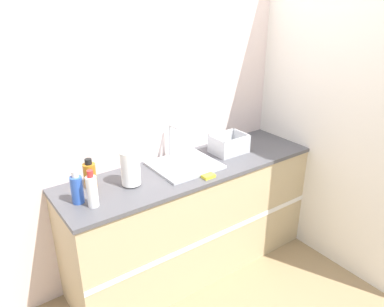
# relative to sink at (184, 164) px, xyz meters

# --- Properties ---
(ground_plane) EXTENTS (12.00, 12.00, 0.00)m
(ground_plane) POSITION_rel_sink_xyz_m (0.05, -0.33, -0.96)
(ground_plane) COLOR #937A56
(wall_back) EXTENTS (4.45, 0.06, 2.60)m
(wall_back) POSITION_rel_sink_xyz_m (0.05, 0.28, 0.34)
(wall_back) COLOR silver
(wall_back) RESTS_ON ground_plane
(wall_right) EXTENTS (0.06, 2.58, 2.60)m
(wall_right) POSITION_rel_sink_xyz_m (1.10, -0.04, 0.34)
(wall_right) COLOR silver
(wall_right) RESTS_ON ground_plane
(counter_cabinet) EXTENTS (2.07, 0.60, 0.94)m
(counter_cabinet) POSITION_rel_sink_xyz_m (0.05, -0.04, -0.49)
(counter_cabinet) COLOR tan
(counter_cabinet) RESTS_ON ground_plane
(sink) EXTENTS (0.48, 0.44, 0.29)m
(sink) POSITION_rel_sink_xyz_m (0.00, 0.00, 0.00)
(sink) COLOR silver
(sink) RESTS_ON counter_cabinet
(paper_towel_roll) EXTENTS (0.13, 0.13, 0.25)m
(paper_towel_roll) POSITION_rel_sink_xyz_m (-0.47, -0.04, 0.11)
(paper_towel_roll) COLOR #4C4C51
(paper_towel_roll) RESTS_ON counter_cabinet
(dish_rack) EXTENTS (0.28, 0.21, 0.15)m
(dish_rack) POSITION_rel_sink_xyz_m (0.45, 0.00, 0.04)
(dish_rack) COLOR #B7BABF
(dish_rack) RESTS_ON counter_cabinet
(bottle_white_spray) EXTENTS (0.07, 0.07, 0.25)m
(bottle_white_spray) POSITION_rel_sink_xyz_m (-0.79, -0.15, 0.09)
(bottle_white_spray) COLOR white
(bottle_white_spray) RESTS_ON counter_cabinet
(bottle_blue) EXTENTS (0.08, 0.08, 0.22)m
(bottle_blue) POSITION_rel_sink_xyz_m (-0.85, -0.06, 0.08)
(bottle_blue) COLOR #2D56B7
(bottle_blue) RESTS_ON counter_cabinet
(bottle_amber) EXTENTS (0.09, 0.09, 0.21)m
(bottle_amber) POSITION_rel_sink_xyz_m (-0.71, 0.10, 0.07)
(bottle_amber) COLOR #B26B19
(bottle_amber) RESTS_ON counter_cabinet
(sponge) EXTENTS (0.09, 0.06, 0.02)m
(sponge) POSITION_rel_sink_xyz_m (0.03, -0.27, -0.01)
(sponge) COLOR yellow
(sponge) RESTS_ON counter_cabinet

